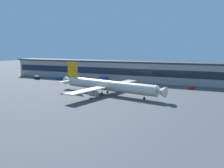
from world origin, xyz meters
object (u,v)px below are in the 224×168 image
(crew_van, at_px, (37,77))
(baggage_tug, at_px, (191,87))
(airliner, at_px, (107,85))
(stair_truck, at_px, (103,79))
(pushback_tractor, at_px, (60,78))

(crew_van, relative_size, baggage_tug, 1.37)
(airliner, xyz_separation_m, crew_van, (-76.35, 31.30, -3.26))
(crew_van, xyz_separation_m, stair_truck, (53.86, 9.22, 0.52))
(airliner, relative_size, baggage_tug, 15.53)
(pushback_tractor, xyz_separation_m, stair_truck, (36.92, 2.75, 0.93))
(baggage_tug, distance_m, stair_truck, 61.86)
(baggage_tug, bearing_deg, stair_truck, 173.81)
(baggage_tug, xyz_separation_m, stair_truck, (-61.50, 6.67, 0.89))
(crew_van, bearing_deg, pushback_tractor, 20.91)
(crew_van, xyz_separation_m, pushback_tractor, (16.94, 6.47, -0.41))
(pushback_tractor, relative_size, stair_truck, 0.91)
(crew_van, bearing_deg, airliner, -22.29)
(crew_van, bearing_deg, stair_truck, 9.72)
(crew_van, distance_m, baggage_tug, 115.39)
(baggage_tug, bearing_deg, crew_van, -178.73)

